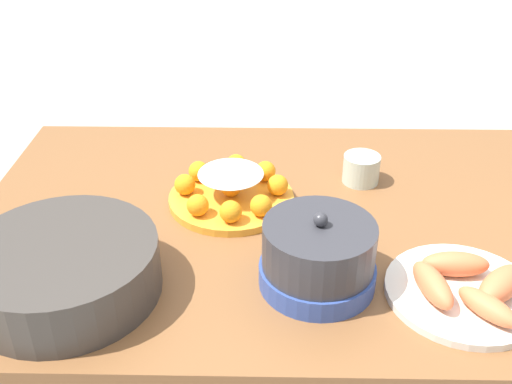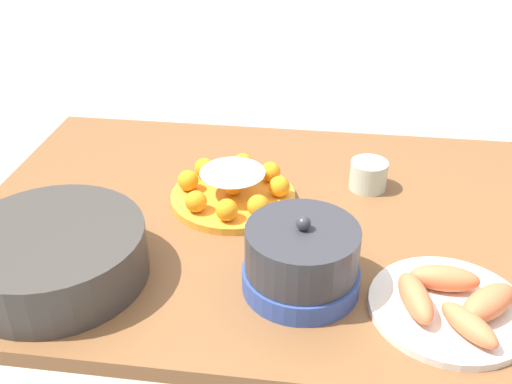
% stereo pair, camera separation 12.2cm
% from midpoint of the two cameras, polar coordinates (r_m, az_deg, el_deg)
% --- Properties ---
extents(dining_table, '(1.25, 0.84, 0.75)m').
position_cam_midpoint_polar(dining_table, '(1.28, 4.94, -6.51)').
color(dining_table, brown).
rests_on(dining_table, ground_plane).
extents(cake_plate, '(0.26, 0.26, 0.08)m').
position_cam_midpoint_polar(cake_plate, '(1.25, 0.58, 0.15)').
color(cake_plate, gold).
rests_on(cake_plate, dining_table).
extents(serving_bowl, '(0.32, 0.32, 0.09)m').
position_cam_midpoint_polar(serving_bowl, '(1.06, -15.67, -5.75)').
color(serving_bowl, '#3D3833').
rests_on(serving_bowl, dining_table).
extents(seafood_platter, '(0.26, 0.26, 0.06)m').
position_cam_midpoint_polar(seafood_platter, '(1.04, 21.42, -10.00)').
color(seafood_platter, silver).
rests_on(seafood_platter, dining_table).
extents(cup_near, '(0.08, 0.08, 0.06)m').
position_cam_midpoint_polar(cup_near, '(1.33, 13.26, 1.51)').
color(cup_near, beige).
rests_on(cup_near, dining_table).
extents(warming_pot, '(0.20, 0.20, 0.14)m').
position_cam_midpoint_polar(warming_pot, '(1.01, 7.84, -6.52)').
color(warming_pot, '#334C99').
rests_on(warming_pot, dining_table).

